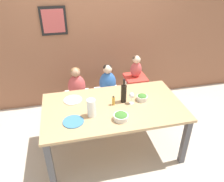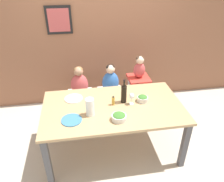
{
  "view_description": "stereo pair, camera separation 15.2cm",
  "coord_description": "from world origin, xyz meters",
  "views": [
    {
      "loc": [
        -0.53,
        -2.24,
        2.34
      ],
      "look_at": [
        0.0,
        0.08,
        0.92
      ],
      "focal_mm": 35.0,
      "sensor_mm": 36.0,
      "label": 1
    },
    {
      "loc": [
        -0.38,
        -2.27,
        2.34
      ],
      "look_at": [
        0.0,
        0.08,
        0.92
      ],
      "focal_mm": 35.0,
      "sensor_mm": 36.0,
      "label": 2
    }
  ],
  "objects": [
    {
      "name": "ground_plane",
      "position": [
        0.0,
        0.0,
        0.0
      ],
      "size": [
        14.0,
        14.0,
        0.0
      ],
      "primitive_type": "plane",
      "color": "#BCB2A3"
    },
    {
      "name": "wall_back",
      "position": [
        -0.0,
        1.4,
        1.35
      ],
      "size": [
        10.0,
        0.09,
        2.7
      ],
      "color": "#8E5B42",
      "rests_on": "ground_plane"
    },
    {
      "name": "dining_table",
      "position": [
        0.0,
        0.0,
        0.65
      ],
      "size": [
        1.79,
        1.01,
        0.74
      ],
      "color": "tan",
      "rests_on": "ground_plane"
    },
    {
      "name": "chair_far_left",
      "position": [
        -0.4,
        0.78,
        0.4
      ],
      "size": [
        0.4,
        0.42,
        0.47
      ],
      "color": "silver",
      "rests_on": "ground_plane"
    },
    {
      "name": "chair_far_center",
      "position": [
        0.09,
        0.78,
        0.4
      ],
      "size": [
        0.4,
        0.42,
        0.47
      ],
      "color": "silver",
      "rests_on": "ground_plane"
    },
    {
      "name": "chair_right_highchair",
      "position": [
        0.56,
        0.78,
        0.56
      ],
      "size": [
        0.34,
        0.36,
        0.71
      ],
      "color": "silver",
      "rests_on": "ground_plane"
    },
    {
      "name": "person_child_left",
      "position": [
        -0.4,
        0.78,
        0.7
      ],
      "size": [
        0.27,
        0.19,
        0.49
      ],
      "color": "#C64C4C",
      "rests_on": "chair_far_left"
    },
    {
      "name": "person_child_center",
      "position": [
        0.09,
        0.78,
        0.7
      ],
      "size": [
        0.27,
        0.19,
        0.49
      ],
      "color": "#3366B2",
      "rests_on": "chair_far_center"
    },
    {
      "name": "person_baby_right",
      "position": [
        0.56,
        0.78,
        0.9
      ],
      "size": [
        0.19,
        0.13,
        0.37
      ],
      "color": "#C64C4C",
      "rests_on": "chair_right_highchair"
    },
    {
      "name": "wine_bottle",
      "position": [
        0.15,
        0.07,
        0.87
      ],
      "size": [
        0.07,
        0.07,
        0.33
      ],
      "color": "black",
      "rests_on": "dining_table"
    },
    {
      "name": "paper_towel_roll",
      "position": [
        -0.3,
        -0.14,
        0.85
      ],
      "size": [
        0.1,
        0.1,
        0.23
      ],
      "color": "white",
      "rests_on": "dining_table"
    },
    {
      "name": "wine_glass_near",
      "position": [
        0.24,
        0.01,
        0.85
      ],
      "size": [
        0.07,
        0.07,
        0.16
      ],
      "color": "white",
      "rests_on": "dining_table"
    },
    {
      "name": "salad_bowl_large",
      "position": [
        0.02,
        -0.29,
        0.78
      ],
      "size": [
        0.18,
        0.18,
        0.09
      ],
      "color": "silver",
      "rests_on": "dining_table"
    },
    {
      "name": "salad_bowl_small",
      "position": [
        0.4,
        0.05,
        0.78
      ],
      "size": [
        0.14,
        0.14,
        0.09
      ],
      "color": "silver",
      "rests_on": "dining_table"
    },
    {
      "name": "dinner_plate_front_left",
      "position": [
        -0.52,
        -0.21,
        0.74
      ],
      "size": [
        0.24,
        0.24,
        0.01
      ],
      "color": "teal",
      "rests_on": "dining_table"
    },
    {
      "name": "dinner_plate_back_left",
      "position": [
        -0.5,
        0.25,
        0.74
      ],
      "size": [
        0.24,
        0.24,
        0.01
      ],
      "color": "silver",
      "rests_on": "dining_table"
    },
    {
      "name": "condiment_bottle_hot_sauce",
      "position": [
        0.01,
        0.03,
        0.8
      ],
      "size": [
        0.04,
        0.04,
        0.13
      ],
      "color": "#BC8E33",
      "rests_on": "dining_table"
    }
  ]
}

